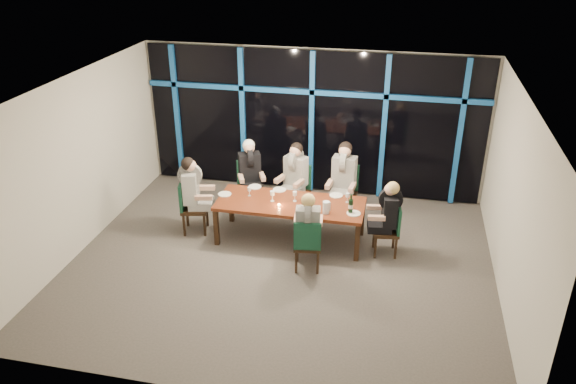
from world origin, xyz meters
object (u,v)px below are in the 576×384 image
Objects in this scene: diner_end_left at (193,184)px; diner_end_right at (388,208)px; diner_near_mid at (308,220)px; chair_end_right at (391,227)px; diner_far_mid at (295,169)px; chair_end_left at (190,204)px; diner_far_left at (250,166)px; chair_far_left at (250,182)px; diner_far_right at (344,170)px; wine_bottle at (351,206)px; chair_far_right at (344,189)px; dining_table at (290,206)px; chair_far_mid at (297,186)px; water_pitcher at (326,207)px; chair_near_mid at (307,243)px.

diner_end_right is (3.47, -0.04, -0.07)m from diner_end_left.
diner_end_right is 1.43m from diner_near_mid.
chair_end_right is 0.95× the size of diner_far_mid.
diner_far_left reaches higher than chair_end_left.
diner_far_right is (1.85, -0.07, 0.45)m from chair_far_left.
wine_bottle is at bearing -71.10° from diner_far_right.
diner_near_mid reaches higher than chair_end_left.
diner_far_right is at bearing -90.00° from chair_far_right.
diner_far_left is 0.99× the size of diner_end_left.
chair_far_mid is at bearing 94.90° from dining_table.
diner_end_right is (3.55, -0.03, 0.33)m from chair_end_left.
chair_end_right is 0.79m from wine_bottle.
chair_end_left reaches higher than water_pitcher.
chair_far_left is 2.19m from water_pitcher.
diner_far_right reaches higher than diner_far_mid.
diner_far_left is (-1.83, -0.10, 0.36)m from chair_far_right.
wine_bottle is at bearing -92.21° from diner_end_right.
wine_bottle is (1.07, -0.17, 0.20)m from dining_table.
diner_far_mid is at bearing -70.35° from diner_end_left.
wine_bottle is at bearing -54.90° from chair_far_left.
chair_end_left is (-1.77, -1.14, -0.00)m from chair_far_mid.
diner_near_mid reaches higher than chair_near_mid.
diner_far_right is (-0.96, 1.09, 0.49)m from chair_end_right.
diner_far_right reaches higher than chair_end_right.
wine_bottle is 1.61× the size of water_pitcher.
diner_end_right is (0.87, -1.19, 0.29)m from chair_far_right.
diner_far_right is 1.27m from water_pitcher.
chair_end_right is 1.53m from chair_near_mid.
diner_end_left reaches higher than chair_far_right.
diner_end_left reaches higher than diner_near_mid.
diner_near_mid is 2.65× the size of wine_bottle.
chair_end_left is 2.96m from wine_bottle.
wine_bottle reaches higher than chair_far_mid.
diner_end_left is at bearing -129.12° from diner_far_mid.
diner_far_mid is (-1.89, 1.08, 0.44)m from chair_end_right.
chair_far_mid is (-0.09, 1.06, -0.12)m from dining_table.
diner_far_left is 2.38m from wine_bottle.
diner_far_left is (-2.78, 1.08, 0.43)m from chair_end_right.
diner_end_right is at bearing -47.82° from chair_far_left.
chair_far_right is 1.51m from diner_end_right.
wine_bottle reaches higher than chair_near_mid.
chair_far_right is 1.52m from chair_end_right.
chair_end_left is 3.57m from diner_end_right.
dining_table is at bearing -70.18° from chair_far_left.
diner_end_left reaches higher than diner_end_right.
chair_end_right is at bearing -45.94° from diner_far_left.
chair_far_mid is 2.00m from diner_near_mid.
diner_far_mid reaches higher than chair_far_mid.
diner_end_right is at bearing -46.71° from diner_far_left.
chair_end_left reaches higher than chair_far_left.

